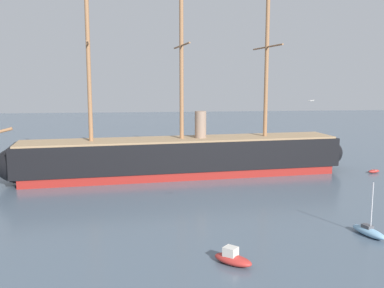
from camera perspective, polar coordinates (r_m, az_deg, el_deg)
The scene contains 6 objects.
tall_ship at distance 75.65m, azimuth -1.34°, elevation -1.61°, with size 66.63×16.26×32.05m.
motorboat_near_centre at distance 41.36m, azimuth 5.33°, elevation -14.68°, with size 3.90×3.80×1.61m.
sailboat_mid_right at distance 51.74m, azimuth 22.11°, elevation -10.52°, with size 2.57×4.79×5.97m.
dinghy_far_right at distance 85.26m, azimuth 22.69°, elevation -3.30°, with size 2.69×1.81×0.59m.
motorboat_distant_centre at distance 89.31m, azimuth 0.53°, elevation -1.91°, with size 2.46×4.30×1.70m.
seagull_in_flight at distance 40.76m, azimuth 15.31°, elevation 5.48°, with size 0.95×0.84×0.13m.
Camera 1 is at (-10.17, -20.78, 16.89)m, focal length 40.77 mm.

